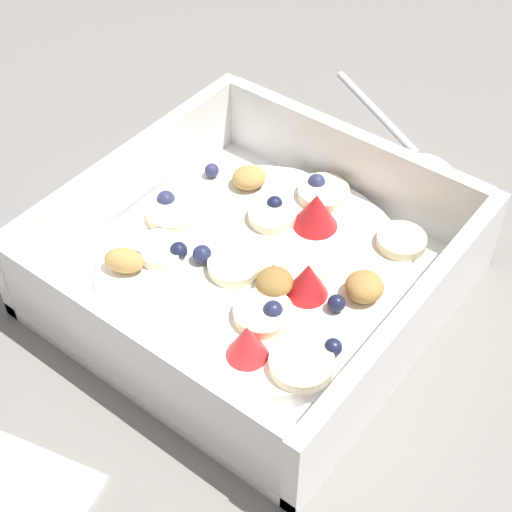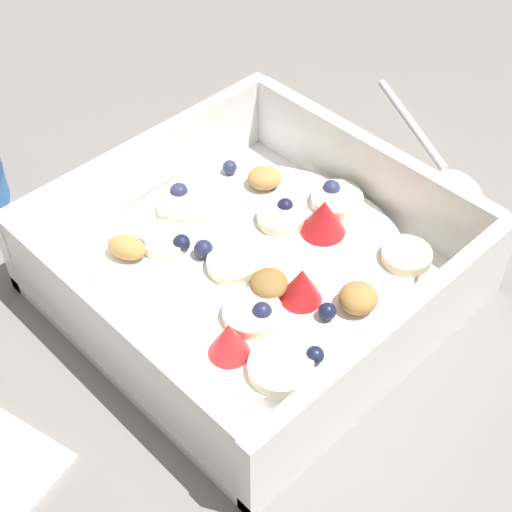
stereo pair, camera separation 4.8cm
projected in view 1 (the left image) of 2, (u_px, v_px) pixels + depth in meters
The scene contains 3 objects.
ground_plane at pixel (274, 300), 0.50m from camera, with size 2.40×2.40×0.00m, color gray.
fruit_bowl at pixel (258, 268), 0.49m from camera, with size 0.23×0.23×0.06m.
spoon at pixel (415, 148), 0.60m from camera, with size 0.10×0.16×0.01m.
Camera 1 is at (-0.27, -0.19, 0.37)m, focal length 53.98 mm.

